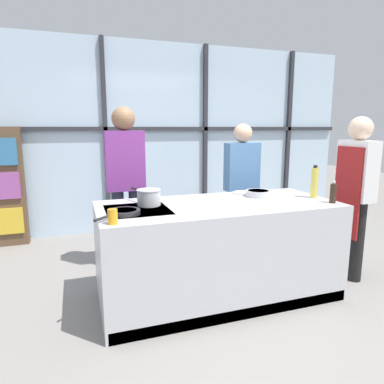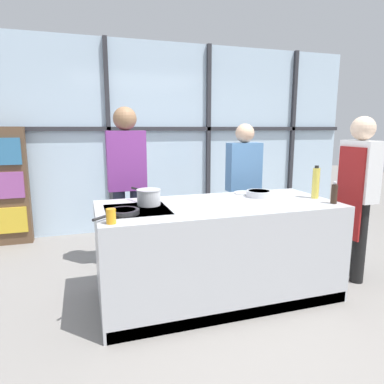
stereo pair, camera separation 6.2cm
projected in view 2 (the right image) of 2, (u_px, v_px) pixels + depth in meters
ground_plane at (217, 294)px, 3.24m from camera, size 18.00×18.00×0.00m
back_window_wall at (160, 138)px, 5.22m from camera, size 6.40×0.10×2.80m
bookshelf at (7, 187)px, 4.53m from camera, size 0.53×0.19×1.57m
demo_island at (218, 250)px, 3.16m from camera, size 2.15×0.95×0.89m
chef at (357, 188)px, 3.42m from camera, size 0.23×0.40×1.67m
spectator_far_left at (127, 177)px, 3.71m from camera, size 0.41×0.25×1.78m
spectator_center_left at (244, 181)px, 4.15m from camera, size 0.41×0.22×1.60m
frying_pan at (123, 212)px, 2.69m from camera, size 0.37×0.36×0.04m
saucepan at (149, 197)px, 3.00m from camera, size 0.22×0.38×0.14m
white_plate at (245, 193)px, 3.54m from camera, size 0.23×0.23×0.01m
mixing_bowl at (259, 193)px, 3.38m from camera, size 0.25×0.25×0.06m
oil_bottle at (316, 183)px, 3.28m from camera, size 0.07×0.07×0.32m
pepper_grinder at (334, 193)px, 3.06m from camera, size 0.06×0.06×0.21m
juice_glass_near at (111, 216)px, 2.42m from camera, size 0.07×0.07×0.11m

